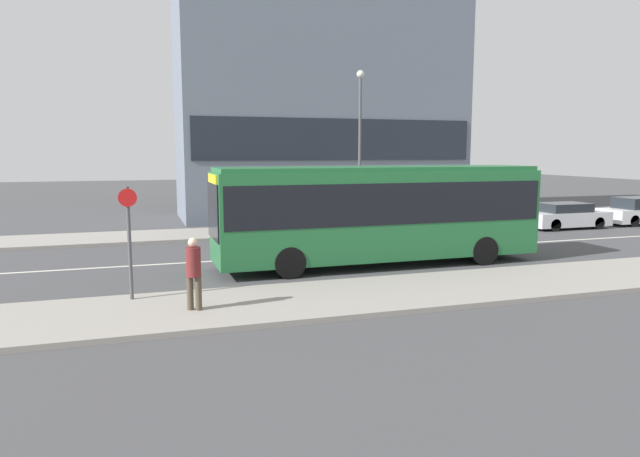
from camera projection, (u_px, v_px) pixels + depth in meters
The scene contains 10 objects.
ground_plane at pixel (287, 257), 20.49m from camera, with size 120.00×120.00×0.00m, color #444447.
sidewalk_near at pixel (349, 297), 14.59m from camera, with size 44.00×3.50×0.13m.
sidewalk_far at pixel (252, 232), 26.37m from camera, with size 44.00×3.50×0.13m.
lane_centerline at pixel (287, 257), 20.49m from camera, with size 41.80×0.16×0.01m.
apartment_block_left_tower at pixel (321, 77), 32.89m from camera, with size 16.29×6.12×16.05m.
city_bus at pixel (378, 209), 18.81m from camera, with size 10.86×2.46×3.27m.
parked_car_0 at pixel (565, 216), 28.10m from camera, with size 4.18×1.78×1.26m.
pedestrian_near_stop at pixel (194, 269), 13.03m from camera, with size 0.34×0.34×1.69m.
bus_stop_sign at pixel (129, 234), 13.89m from camera, with size 0.44×0.12×2.79m.
street_lamp at pixel (360, 134), 26.75m from camera, with size 0.36×0.36×7.37m.
Camera 1 is at (-5.12, -19.55, 3.75)m, focal length 32.00 mm.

